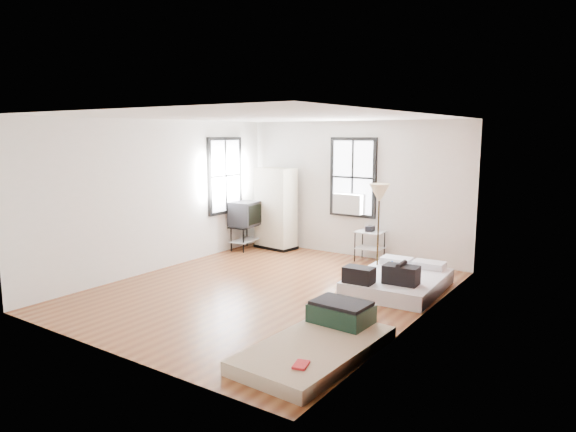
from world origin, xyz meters
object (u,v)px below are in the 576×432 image
Objects in this scene: mattress_bare at (322,340)px; floor_lamp at (379,198)px; side_table at (370,237)px; wardrobe at (276,209)px; mattress_main at (397,280)px; tv_stand at (245,215)px.

mattress_bare is 3.56m from floor_lamp.
side_table is 1.55m from floor_lamp.
wardrobe is at bearing 133.83° from mattress_bare.
wardrobe reaches higher than mattress_main.
wardrobe is at bearing 161.45° from floor_lamp.
side_table is (2.27, 0.07, -0.40)m from wardrobe.
tv_stand reaches higher than mattress_bare.
tv_stand reaches higher than mattress_main.
mattress_main is 1.06× the size of wardrobe.
tv_stand is (-0.48, -0.50, -0.13)m from wardrobe.
wardrobe is 2.30m from side_table.
wardrobe reaches higher than tv_stand.
wardrobe is 2.50× the size of side_table.
mattress_bare is at bearing -76.71° from floor_lamp.
mattress_main is 2.76m from mattress_bare.
wardrobe is 3.12m from floor_lamp.
mattress_main is 1.97m from side_table.
wardrobe reaches higher than floor_lamp.
mattress_bare is 1.15× the size of wardrobe.
side_table is at bearing 5.77° from tv_stand.
mattress_bare is (0.19, -2.75, -0.03)m from mattress_main.
mattress_main is at bearing -16.39° from wardrobe.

